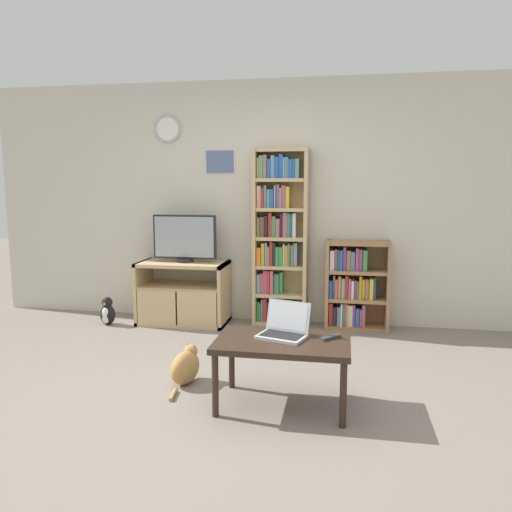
% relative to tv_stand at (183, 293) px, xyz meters
% --- Properties ---
extents(ground_plane, '(18.00, 18.00, 0.00)m').
position_rel_tv_stand_xyz_m(ground_plane, '(0.89, -1.86, -0.34)').
color(ground_plane, gray).
extents(wall_back, '(6.36, 0.09, 2.60)m').
position_rel_tv_stand_xyz_m(wall_back, '(0.89, 0.32, 0.97)').
color(wall_back, beige).
rests_on(wall_back, ground_plane).
extents(tv_stand, '(0.95, 0.50, 0.67)m').
position_rel_tv_stand_xyz_m(tv_stand, '(0.00, 0.00, 0.00)').
color(tv_stand, tan).
rests_on(tv_stand, ground_plane).
extents(television, '(0.69, 0.18, 0.51)m').
position_rel_tv_stand_xyz_m(television, '(0.03, 0.02, 0.59)').
color(television, black).
rests_on(television, tv_stand).
extents(bookshelf_tall, '(0.57, 0.25, 1.87)m').
position_rel_tv_stand_xyz_m(bookshelf_tall, '(1.02, 0.17, 0.59)').
color(bookshelf_tall, tan).
rests_on(bookshelf_tall, ground_plane).
extents(bookshelf_short, '(0.65, 0.30, 0.92)m').
position_rel_tv_stand_xyz_m(bookshelf_short, '(1.81, 0.14, 0.11)').
color(bookshelf_short, '#9E754C').
rests_on(bookshelf_short, ground_plane).
extents(coffee_table, '(0.90, 0.56, 0.47)m').
position_rel_tv_stand_xyz_m(coffee_table, '(1.32, -1.84, 0.08)').
color(coffee_table, '#332319').
rests_on(coffee_table, ground_plane).
extents(laptop, '(0.38, 0.34, 0.23)m').
position_rel_tv_stand_xyz_m(laptop, '(1.32, -1.76, 0.19)').
color(laptop, '#B7BABC').
rests_on(laptop, coffee_table).
extents(remote_near_laptop, '(0.14, 0.15, 0.02)m').
position_rel_tv_stand_xyz_m(remote_near_laptop, '(1.63, -1.76, 0.14)').
color(remote_near_laptop, '#38383A').
rests_on(remote_near_laptop, coffee_table).
extents(cat, '(0.24, 0.51, 0.29)m').
position_rel_tv_stand_xyz_m(cat, '(0.55, -1.58, -0.21)').
color(cat, '#B78447').
rests_on(cat, ground_plane).
extents(penguin_figurine, '(0.16, 0.15, 0.30)m').
position_rel_tv_stand_xyz_m(penguin_figurine, '(-0.79, -0.21, -0.20)').
color(penguin_figurine, black).
rests_on(penguin_figurine, ground_plane).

